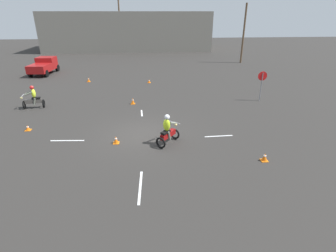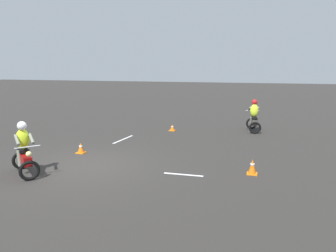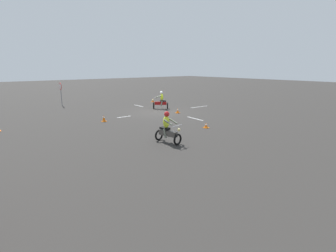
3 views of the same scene
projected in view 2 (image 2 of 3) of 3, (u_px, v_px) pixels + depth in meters
ground_plane at (87, 165)px, 11.07m from camera, size 120.00×120.00×0.00m
motorcycle_rider_foreground at (24, 151)px, 10.03m from camera, size 1.36×1.46×1.66m
motorcycle_rider_background at (254, 117)px, 16.75m from camera, size 1.55×0.87×1.66m
traffic_cone_near_left at (172, 128)px, 17.02m from camera, size 0.32×0.32×0.33m
traffic_cone_mid_left at (81, 148)px, 12.61m from camera, size 0.32×0.32×0.40m
traffic_cone_far_center at (252, 167)px, 10.12m from camera, size 0.32×0.32×0.48m
lane_stripe_n at (183, 174)px, 10.11m from camera, size 0.14×1.24×0.01m
lane_stripe_w at (123, 139)px, 15.01m from camera, size 1.82×0.23×0.01m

